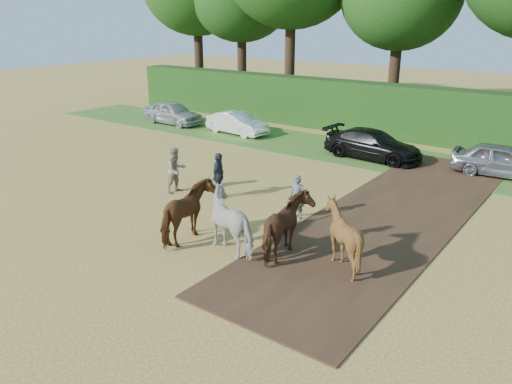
{
  "coord_description": "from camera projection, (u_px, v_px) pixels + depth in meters",
  "views": [
    {
      "loc": [
        7.33,
        -9.01,
        6.62
      ],
      "look_at": [
        -1.49,
        2.89,
        1.4
      ],
      "focal_mm": 35.0,
      "sensor_mm": 36.0,
      "label": 1
    }
  ],
  "objects": [
    {
      "name": "ground",
      "position": [
        236.0,
        282.0,
        13.14
      ],
      "size": [
        120.0,
        120.0,
        0.0
      ],
      "primitive_type": "plane",
      "color": "gold",
      "rests_on": "ground"
    },
    {
      "name": "earth_strip",
      "position": [
        393.0,
        214.0,
        17.59
      ],
      "size": [
        4.5,
        17.0,
        0.05
      ],
      "primitive_type": "cube",
      "color": "#472D1C",
      "rests_on": "ground"
    },
    {
      "name": "grass_verge",
      "position": [
        420.0,
        163.0,
        23.74
      ],
      "size": [
        50.0,
        5.0,
        0.03
      ],
      "primitive_type": "cube",
      "color": "#38601E",
      "rests_on": "ground"
    },
    {
      "name": "hedgerow",
      "position": [
        452.0,
        118.0,
        26.66
      ],
      "size": [
        46.0,
        1.6,
        3.0
      ],
      "primitive_type": "cube",
      "color": "#14380F",
      "rests_on": "ground"
    },
    {
      "name": "spectator_near",
      "position": [
        176.0,
        170.0,
        19.64
      ],
      "size": [
        0.81,
        0.98,
        1.81
      ],
      "primitive_type": "imported",
      "rotation": [
        0.0,
        0.0,
        1.42
      ],
      "color": "#B4A28D",
      "rests_on": "ground"
    },
    {
      "name": "spectator_far",
      "position": [
        219.0,
        176.0,
        18.98
      ],
      "size": [
        0.8,
        1.13,
        1.78
      ],
      "primitive_type": "imported",
      "rotation": [
        0.0,
        0.0,
        1.96
      ],
      "color": "#262A33",
      "rests_on": "ground"
    },
    {
      "name": "plough_team",
      "position": [
        263.0,
        224.0,
        14.54
      ],
      "size": [
        6.17,
        4.96,
        1.85
      ],
      "color": "brown",
      "rests_on": "ground"
    },
    {
      "name": "parked_cars",
      "position": [
        439.0,
        153.0,
        22.88
      ],
      "size": [
        35.91,
        3.15,
        1.47
      ],
      "color": "#B2B5B9",
      "rests_on": "ground"
    }
  ]
}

